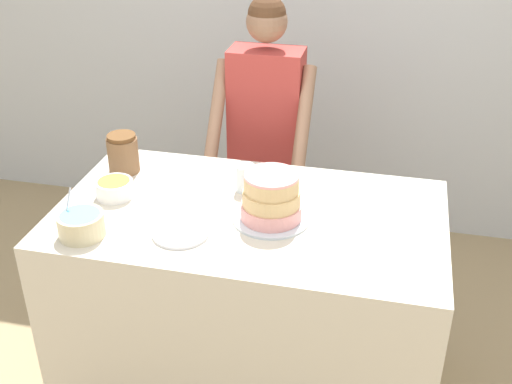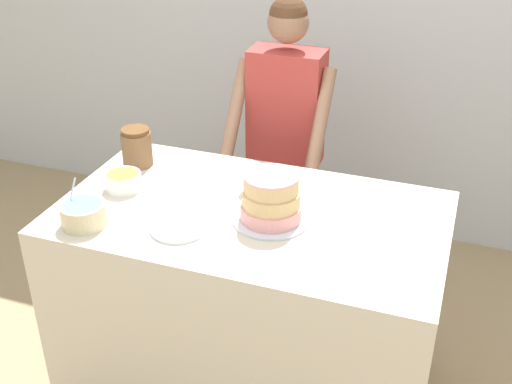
{
  "view_description": "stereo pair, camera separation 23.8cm",
  "coord_description": "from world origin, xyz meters",
  "px_view_note": "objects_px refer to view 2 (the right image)",
  "views": [
    {
      "loc": [
        0.51,
        -1.64,
        2.22
      ],
      "look_at": [
        0.04,
        0.39,
        1.06
      ],
      "focal_mm": 45.0,
      "sensor_mm": 36.0,
      "label": 1
    },
    {
      "loc": [
        0.74,
        -1.58,
        2.22
      ],
      "look_at": [
        0.04,
        0.39,
        1.06
      ],
      "focal_mm": 45.0,
      "sensor_mm": 36.0,
      "label": 2
    }
  ],
  "objects_px": {
    "person_baker": "(285,125)",
    "drinking_glass": "(252,178)",
    "frosting_bowl_orange": "(123,180)",
    "cake": "(271,200)",
    "ceramic_plate": "(179,228)",
    "frosting_bowl_blue": "(83,214)",
    "stoneware_jar": "(137,147)"
  },
  "relations": [
    {
      "from": "frosting_bowl_blue",
      "to": "ceramic_plate",
      "type": "distance_m",
      "value": 0.36
    },
    {
      "from": "cake",
      "to": "drinking_glass",
      "type": "bearing_deg",
      "value": 126.74
    },
    {
      "from": "stoneware_jar",
      "to": "frosting_bowl_blue",
      "type": "bearing_deg",
      "value": -83.79
    },
    {
      "from": "ceramic_plate",
      "to": "frosting_bowl_orange",
      "type": "bearing_deg",
      "value": 149.04
    },
    {
      "from": "frosting_bowl_blue",
      "to": "ceramic_plate",
      "type": "xyz_separation_m",
      "value": [
        0.35,
        0.09,
        -0.04
      ]
    },
    {
      "from": "frosting_bowl_orange",
      "to": "frosting_bowl_blue",
      "type": "bearing_deg",
      "value": -89.37
    },
    {
      "from": "cake",
      "to": "stoneware_jar",
      "type": "height_order",
      "value": "cake"
    },
    {
      "from": "person_baker",
      "to": "frosting_bowl_blue",
      "type": "height_order",
      "value": "person_baker"
    },
    {
      "from": "frosting_bowl_orange",
      "to": "ceramic_plate",
      "type": "xyz_separation_m",
      "value": [
        0.35,
        -0.21,
        -0.03
      ]
    },
    {
      "from": "person_baker",
      "to": "frosting_bowl_blue",
      "type": "distance_m",
      "value": 1.18
    },
    {
      "from": "ceramic_plate",
      "to": "drinking_glass",
      "type": "bearing_deg",
      "value": 68.26
    },
    {
      "from": "drinking_glass",
      "to": "ceramic_plate",
      "type": "height_order",
      "value": "drinking_glass"
    },
    {
      "from": "cake",
      "to": "frosting_bowl_blue",
      "type": "xyz_separation_m",
      "value": [
        -0.65,
        -0.26,
        -0.04
      ]
    },
    {
      "from": "person_baker",
      "to": "drinking_glass",
      "type": "relative_size",
      "value": 13.95
    },
    {
      "from": "drinking_glass",
      "to": "frosting_bowl_orange",
      "type": "bearing_deg",
      "value": -161.5
    },
    {
      "from": "person_baker",
      "to": "drinking_glass",
      "type": "distance_m",
      "value": 0.64
    },
    {
      "from": "frosting_bowl_orange",
      "to": "drinking_glass",
      "type": "bearing_deg",
      "value": 18.5
    },
    {
      "from": "cake",
      "to": "frosting_bowl_orange",
      "type": "bearing_deg",
      "value": 177.13
    },
    {
      "from": "person_baker",
      "to": "stoneware_jar",
      "type": "bearing_deg",
      "value": -130.82
    },
    {
      "from": "cake",
      "to": "ceramic_plate",
      "type": "height_order",
      "value": "cake"
    },
    {
      "from": "cake",
      "to": "drinking_glass",
      "type": "relative_size",
      "value": 2.57
    },
    {
      "from": "frosting_bowl_orange",
      "to": "ceramic_plate",
      "type": "height_order",
      "value": "frosting_bowl_orange"
    },
    {
      "from": "frosting_bowl_orange",
      "to": "stoneware_jar",
      "type": "height_order",
      "value": "stoneware_jar"
    },
    {
      "from": "person_baker",
      "to": "frosting_bowl_orange",
      "type": "distance_m",
      "value": 0.92
    },
    {
      "from": "person_baker",
      "to": "frosting_bowl_orange",
      "type": "height_order",
      "value": "person_baker"
    },
    {
      "from": "frosting_bowl_orange",
      "to": "ceramic_plate",
      "type": "relative_size",
      "value": 0.71
    },
    {
      "from": "frosting_bowl_orange",
      "to": "drinking_glass",
      "type": "distance_m",
      "value": 0.53
    },
    {
      "from": "drinking_glass",
      "to": "ceramic_plate",
      "type": "relative_size",
      "value": 0.54
    },
    {
      "from": "cake",
      "to": "frosting_bowl_orange",
      "type": "height_order",
      "value": "cake"
    },
    {
      "from": "frosting_bowl_orange",
      "to": "drinking_glass",
      "type": "relative_size",
      "value": 1.3
    },
    {
      "from": "cake",
      "to": "ceramic_plate",
      "type": "xyz_separation_m",
      "value": [
        -0.3,
        -0.18,
        -0.08
      ]
    },
    {
      "from": "person_baker",
      "to": "cake",
      "type": "bearing_deg",
      "value": -76.33
    }
  ]
}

